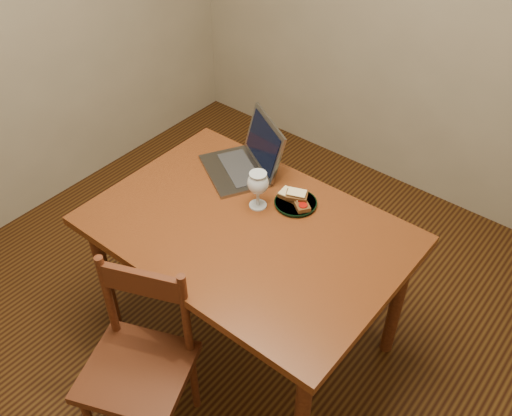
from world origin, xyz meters
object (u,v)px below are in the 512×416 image
Objects in this scene: table at (247,242)px; plate at (296,203)px; laptop at (248,158)px; milk_glass at (258,190)px; chair at (138,359)px.

table is 0.27m from plate.
plate is at bearing 73.45° from table.
laptop is at bearing 129.16° from table.
plate is 1.05× the size of milk_glass.
milk_glass is at bearing 68.18° from chair.
laptop reaches higher than milk_glass.
plate is at bearing 17.67° from laptop.
milk_glass is 0.27m from laptop.
chair is at bearing -93.62° from table.
plate is 0.34m from laptop.
chair reaches higher than plate.
chair reaches higher than table.
chair is 2.77× the size of plate.
chair is 1.16× the size of laptop.
plate reaches higher than table.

